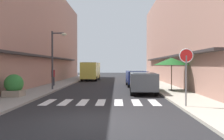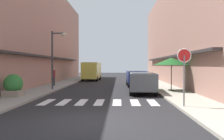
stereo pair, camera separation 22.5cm
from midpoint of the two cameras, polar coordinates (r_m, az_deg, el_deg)
name	(u,v)px [view 1 (the left image)]	position (r m, az deg, el deg)	size (l,w,h in m)	color
ground_plane	(108,85)	(23.55, -1.22, -3.72)	(82.36, 82.36, 0.00)	#232326
sidewalk_left	(58,85)	(24.25, -12.98, -3.46)	(2.38, 52.41, 0.12)	gray
sidewalk_right	(158,85)	(23.86, 10.73, -3.53)	(2.38, 52.41, 0.12)	#ADA899
building_row_left	(24,31)	(26.36, -20.45, 8.64)	(5.50, 35.69, 10.94)	#A87A6B
building_row_right	(194,32)	(25.72, 18.67, 8.64)	(5.50, 35.69, 10.76)	#A87A6B
crosswalk	(101,102)	(12.89, -3.18, -7.71)	(6.15, 2.20, 0.01)	silver
parked_car_near	(143,80)	(16.99, 7.00, -2.47)	(1.97, 4.51, 1.47)	#4C5156
parked_car_mid	(136,77)	(22.52, 5.54, -1.59)	(1.87, 3.98, 1.47)	navy
delivery_van	(91,70)	(31.36, -5.30, 0.06)	(2.10, 5.44, 2.37)	#D8CC4C
round_street_sign	(186,62)	(11.33, 16.76, 1.85)	(0.65, 0.07, 2.64)	slate
street_lamp	(55,53)	(19.10, -13.78, 3.95)	(1.19, 0.28, 4.51)	#38383D
cafe_umbrella	(172,61)	(18.26, 13.71, 1.99)	(2.67, 2.67, 2.44)	#262626
planter_corner	(14,86)	(15.58, -22.76, -3.48)	(1.13, 1.13, 1.33)	gray
pedestrian_walking_near	(53,76)	(22.61, -14.17, -1.44)	(0.34, 0.34, 1.66)	#282B33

